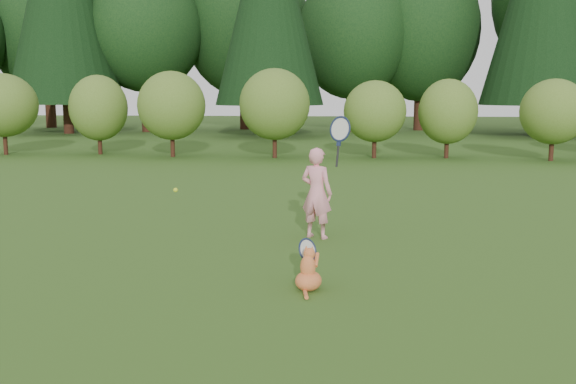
# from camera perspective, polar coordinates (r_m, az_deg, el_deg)

# --- Properties ---
(ground) EXTENTS (100.00, 100.00, 0.00)m
(ground) POSITION_cam_1_polar(r_m,az_deg,el_deg) (8.21, -1.93, -5.67)
(ground) COLOR #274914
(ground) RESTS_ON ground
(shrub_row) EXTENTS (28.00, 3.00, 2.80)m
(shrub_row) POSITION_cam_1_polar(r_m,az_deg,el_deg) (20.92, 2.63, 7.01)
(shrub_row) COLOR #506C21
(shrub_row) RESTS_ON ground
(child) EXTENTS (0.78, 0.55, 1.94)m
(child) POSITION_cam_1_polar(r_m,az_deg,el_deg) (9.07, 2.63, 0.10)
(child) COLOR pink
(child) RESTS_ON ground
(cat) EXTENTS (0.43, 0.71, 0.62)m
(cat) POSITION_cam_1_polar(r_m,az_deg,el_deg) (6.77, 1.83, -6.69)
(cat) COLOR #CA5726
(cat) RESTS_ON ground
(tennis_ball) EXTENTS (0.06, 0.06, 0.06)m
(tennis_ball) POSITION_cam_1_polar(r_m,az_deg,el_deg) (9.25, -9.97, 0.18)
(tennis_ball) COLOR yellow
(tennis_ball) RESTS_ON ground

